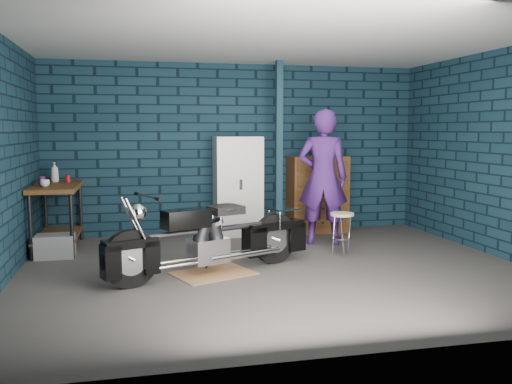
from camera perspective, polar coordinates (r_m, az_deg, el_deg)
ground at (r=6.52m, az=2.18°, el=-8.19°), size 6.00×6.00×0.00m
room_walls at (r=6.84m, az=1.05°, el=8.60°), size 6.02×5.01×2.71m
support_post at (r=8.34m, az=2.43°, el=4.44°), size 0.10×0.10×2.70m
workbench at (r=8.00m, az=-20.15°, el=-2.50°), size 0.60×1.40×0.91m
drip_mat at (r=6.37m, az=-4.55°, el=-8.52°), size 1.05×0.93×0.01m
motorcycle at (r=6.27m, az=-4.59°, el=-4.23°), size 2.28×1.37×0.98m
person at (r=7.87m, az=7.06°, el=1.54°), size 0.83×0.68×1.95m
storage_bin at (r=7.56m, az=-20.39°, el=-5.36°), size 0.49×0.35×0.30m
locker at (r=8.52m, az=-1.92°, el=0.62°), size 0.73×0.52×1.55m
tool_chest at (r=8.88m, az=6.50°, el=-0.21°), size 0.93×0.51×1.23m
shop_stool at (r=7.30m, az=9.02°, el=-4.38°), size 0.37×0.37×0.57m
cup_a at (r=7.68m, az=-21.35°, el=0.87°), size 0.16×0.16×0.10m
mug_purple at (r=7.95m, az=-21.60°, el=1.12°), size 0.11×0.11×0.12m
mug_red at (r=8.21m, az=-19.20°, el=1.32°), size 0.09×0.09×0.10m
bottle at (r=8.33m, az=-20.43°, el=1.99°), size 0.13×0.13×0.29m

